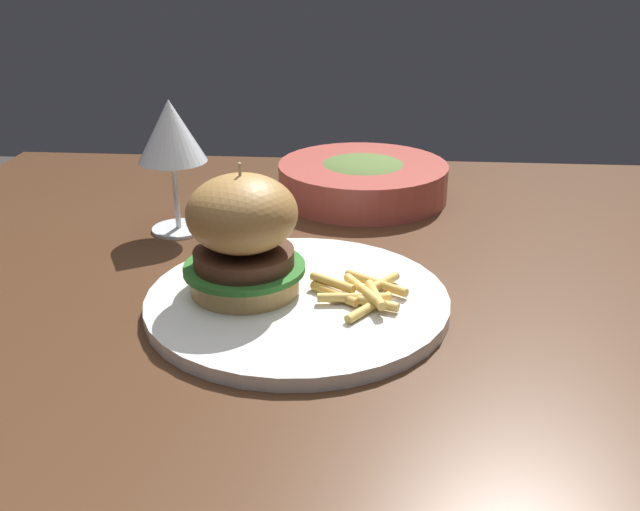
% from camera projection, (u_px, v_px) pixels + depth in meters
% --- Properties ---
extents(dining_table, '(1.27, 0.94, 0.74)m').
position_uv_depth(dining_table, '(384.00, 345.00, 0.81)').
color(dining_table, '#472B19').
rests_on(dining_table, ground).
extents(main_plate, '(0.30, 0.30, 0.01)m').
position_uv_depth(main_plate, '(298.00, 301.00, 0.71)').
color(main_plate, white).
rests_on(main_plate, dining_table).
extents(burger_sandwich, '(0.12, 0.12, 0.13)m').
position_uv_depth(burger_sandwich, '(243.00, 235.00, 0.69)').
color(burger_sandwich, tan).
rests_on(burger_sandwich, main_plate).
extents(fries_pile, '(0.10, 0.10, 0.02)m').
position_uv_depth(fries_pile, '(362.00, 293.00, 0.69)').
color(fries_pile, '#E0B251').
rests_on(fries_pile, main_plate).
extents(wine_glass, '(0.08, 0.08, 0.17)m').
position_uv_depth(wine_glass, '(171.00, 135.00, 0.86)').
color(wine_glass, silver).
rests_on(wine_glass, dining_table).
extents(soup_bowl, '(0.24, 0.24, 0.06)m').
position_uv_depth(soup_bowl, '(363.00, 179.00, 1.01)').
color(soup_bowl, '#B24C42').
rests_on(soup_bowl, dining_table).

